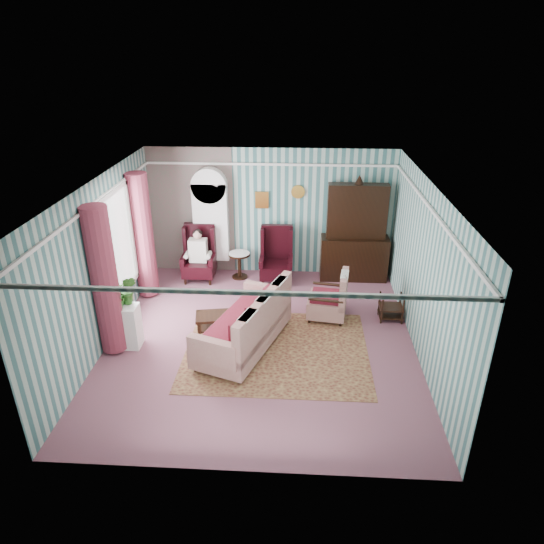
# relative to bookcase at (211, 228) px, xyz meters

# --- Properties ---
(floor) EXTENTS (6.00, 6.00, 0.00)m
(floor) POSITION_rel_bookcase_xyz_m (1.35, -2.84, -1.12)
(floor) COLOR #864E5E
(floor) RESTS_ON ground
(room_shell) EXTENTS (5.53, 6.02, 2.91)m
(room_shell) POSITION_rel_bookcase_xyz_m (0.73, -2.66, 0.89)
(room_shell) COLOR #3B6C6B
(room_shell) RESTS_ON ground
(bookcase) EXTENTS (0.80, 0.28, 2.24)m
(bookcase) POSITION_rel_bookcase_xyz_m (0.00, 0.00, 0.00)
(bookcase) COLOR white
(bookcase) RESTS_ON floor
(dresser_hutch) EXTENTS (1.50, 0.56, 2.36)m
(dresser_hutch) POSITION_rel_bookcase_xyz_m (3.25, -0.12, 0.06)
(dresser_hutch) COLOR black
(dresser_hutch) RESTS_ON floor
(wingback_left) EXTENTS (0.76, 0.80, 1.25)m
(wingback_left) POSITION_rel_bookcase_xyz_m (-0.25, -0.39, -0.50)
(wingback_left) COLOR black
(wingback_left) RESTS_ON floor
(wingback_right) EXTENTS (0.76, 0.80, 1.25)m
(wingback_right) POSITION_rel_bookcase_xyz_m (1.50, -0.39, -0.50)
(wingback_right) COLOR black
(wingback_right) RESTS_ON floor
(seated_woman) EXTENTS (0.44, 0.40, 1.18)m
(seated_woman) POSITION_rel_bookcase_xyz_m (-0.25, -0.39, -0.53)
(seated_woman) COLOR silver
(seated_woman) RESTS_ON floor
(round_side_table) EXTENTS (0.50, 0.50, 0.60)m
(round_side_table) POSITION_rel_bookcase_xyz_m (0.65, -0.24, -0.82)
(round_side_table) COLOR black
(round_side_table) RESTS_ON floor
(nest_table) EXTENTS (0.45, 0.38, 0.54)m
(nest_table) POSITION_rel_bookcase_xyz_m (3.82, -1.94, -0.85)
(nest_table) COLOR black
(nest_table) RESTS_ON floor
(plant_stand) EXTENTS (0.55, 0.35, 0.80)m
(plant_stand) POSITION_rel_bookcase_xyz_m (-1.05, -3.14, -0.72)
(plant_stand) COLOR silver
(plant_stand) RESTS_ON floor
(rug) EXTENTS (3.20, 2.60, 0.01)m
(rug) POSITION_rel_bookcase_xyz_m (1.65, -3.14, -1.11)
(rug) COLOR #551C21
(rug) RESTS_ON floor
(sofa) EXTENTS (1.66, 2.41, 1.08)m
(sofa) POSITION_rel_bookcase_xyz_m (1.06, -3.04, -0.58)
(sofa) COLOR #C5B499
(sofa) RESTS_ON floor
(floral_armchair) EXTENTS (0.97, 0.92, 1.06)m
(floral_armchair) POSITION_rel_bookcase_xyz_m (2.58, -1.93, -0.59)
(floral_armchair) COLOR beige
(floral_armchair) RESTS_ON floor
(coffee_table) EXTENTS (0.97, 0.60, 0.38)m
(coffee_table) POSITION_rel_bookcase_xyz_m (0.58, -2.60, -0.93)
(coffee_table) COLOR black
(coffee_table) RESTS_ON floor
(potted_plant_a) EXTENTS (0.43, 0.40, 0.38)m
(potted_plant_a) POSITION_rel_bookcase_xyz_m (-1.06, -3.21, -0.13)
(potted_plant_a) COLOR #28551A
(potted_plant_a) RESTS_ON plant_stand
(potted_plant_b) EXTENTS (0.30, 0.24, 0.53)m
(potted_plant_b) POSITION_rel_bookcase_xyz_m (-0.93, -3.02, -0.05)
(potted_plant_b) COLOR #1B5920
(potted_plant_b) RESTS_ON plant_stand
(potted_plant_c) EXTENTS (0.29, 0.29, 0.39)m
(potted_plant_c) POSITION_rel_bookcase_xyz_m (-1.10, -3.08, -0.13)
(potted_plant_c) COLOR #1A4B17
(potted_plant_c) RESTS_ON plant_stand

